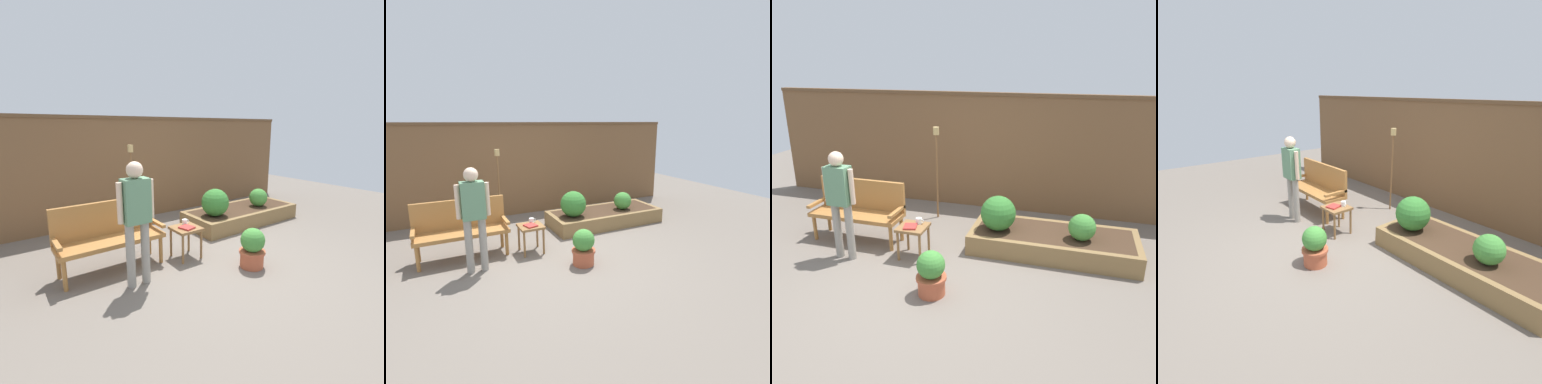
{
  "view_description": "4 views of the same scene",
  "coord_description": "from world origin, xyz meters",
  "views": [
    {
      "loc": [
        -2.64,
        -3.06,
        1.95
      ],
      "look_at": [
        0.23,
        0.94,
        0.84
      ],
      "focal_mm": 27.03,
      "sensor_mm": 36.0,
      "label": 1
    },
    {
      "loc": [
        -1.76,
        -4.35,
        2.18
      ],
      "look_at": [
        0.6,
        0.4,
        0.94
      ],
      "focal_mm": 28.38,
      "sensor_mm": 36.0,
      "label": 2
    },
    {
      "loc": [
        1.79,
        -4.16,
        2.68
      ],
      "look_at": [
        0.28,
        0.82,
        0.88
      ],
      "focal_mm": 35.54,
      "sensor_mm": 36.0,
      "label": 3
    },
    {
      "loc": [
        3.38,
        -2.34,
        2.32
      ],
      "look_at": [
        -0.09,
        0.43,
        0.78
      ],
      "focal_mm": 27.67,
      "sensor_mm": 36.0,
      "label": 4
    }
  ],
  "objects": [
    {
      "name": "potted_boxwood",
      "position": [
        0.26,
        -0.48,
        0.29
      ],
      "size": [
        0.37,
        0.37,
        0.57
      ],
      "color": "#B75638",
      "rests_on": "ground_plane"
    },
    {
      "name": "person_by_bench",
      "position": [
        -1.25,
        0.02,
        0.93
      ],
      "size": [
        0.47,
        0.2,
        1.56
      ],
      "color": "gray",
      "rests_on": "ground_plane"
    },
    {
      "name": "raised_planter_bed",
      "position": [
        1.57,
        1.07,
        0.15
      ],
      "size": [
        2.4,
        1.0,
        0.3
      ],
      "color": "olive",
      "rests_on": "ground_plane"
    },
    {
      "name": "shrub_far_corner",
      "position": [
        1.96,
        0.95,
        0.49
      ],
      "size": [
        0.38,
        0.38,
        0.38
      ],
      "color": "brown",
      "rests_on": "raised_planter_bed"
    },
    {
      "name": "cup_on_table",
      "position": [
        -0.27,
        0.43,
        0.52
      ],
      "size": [
        0.12,
        0.09,
        0.09
      ],
      "color": "white",
      "rests_on": "side_table"
    },
    {
      "name": "side_table",
      "position": [
        -0.32,
        0.32,
        0.4
      ],
      "size": [
        0.4,
        0.4,
        0.48
      ],
      "color": "olive",
      "rests_on": "ground_plane"
    },
    {
      "name": "fence_back",
      "position": [
        0.0,
        2.6,
        1.09
      ],
      "size": [
        8.4,
        0.14,
        2.16
      ],
      "color": "brown",
      "rests_on": "ground_plane"
    },
    {
      "name": "book_on_table",
      "position": [
        -0.34,
        0.27,
        0.49
      ],
      "size": [
        0.22,
        0.24,
        0.03
      ],
      "primitive_type": "cube",
      "rotation": [
        0.0,
        0.0,
        0.28
      ],
      "color": "#B2332D",
      "rests_on": "side_table"
    },
    {
      "name": "ground_plane",
      "position": [
        0.0,
        0.0,
        0.0
      ],
      "size": [
        14.0,
        14.0,
        0.0
      ],
      "primitive_type": "plane",
      "color": "#70665B"
    },
    {
      "name": "shrub_near_bench",
      "position": [
        0.77,
        0.95,
        0.56
      ],
      "size": [
        0.52,
        0.52,
        0.52
      ],
      "color": "brown",
      "rests_on": "raised_planter_bed"
    },
    {
      "name": "tiki_torch",
      "position": [
        -0.51,
        1.8,
        1.13
      ],
      "size": [
        0.1,
        0.1,
        1.63
      ],
      "color": "brown",
      "rests_on": "ground_plane"
    },
    {
      "name": "garden_bench",
      "position": [
        -1.38,
        0.67,
        0.54
      ],
      "size": [
        1.44,
        0.48,
        0.94
      ],
      "color": "#A87038",
      "rests_on": "ground_plane"
    }
  ]
}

